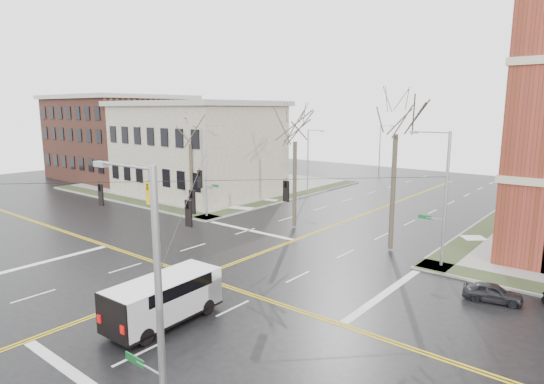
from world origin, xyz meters
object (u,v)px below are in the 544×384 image
Objects in this scene: signal_pole_ne at (443,195)px; cargo_van at (168,295)px; signal_pole_nw at (207,168)px; parked_car_a at (492,292)px; signal_pole_se at (156,318)px; streetlight_north_b at (381,148)px; streetlight_north_a at (309,159)px; tree_nw_far at (190,139)px; tree_nw_near at (295,136)px; tree_ne at (396,126)px.

cargo_van is (-7.85, -16.58, -3.59)m from signal_pole_ne.
signal_pole_nw reaches higher than parked_car_a.
signal_pole_ne is 23.00m from signal_pole_se.
parked_car_a is (26.24, -40.26, -3.94)m from streetlight_north_b.
signal_pole_nw is at bearing -91.05° from streetlight_north_b.
tree_nw_far is at bearing -106.57° from streetlight_north_a.
signal_pole_nw and signal_pole_se have the same top height.
tree_nw_far is at bearing 133.89° from cargo_van.
signal_pole_se is at bearing -60.91° from streetlight_north_a.
signal_pole_se is 1.12× the size of streetlight_north_a.
cargo_van is at bearing -115.34° from signal_pole_ne.
tree_nw_near reaches higher than signal_pole_se.
tree_nw_near is (-18.05, 6.05, 7.72)m from parked_car_a.
streetlight_north_a is 1.30× the size of cargo_van.
parked_car_a is at bearing 77.49° from signal_pole_se.
signal_pole_nw is (-22.64, 0.00, 0.00)m from signal_pole_ne.
signal_pole_se is (0.00, -23.00, 0.00)m from signal_pole_ne.
tree_ne reaches higher than cargo_van.
streetlight_north_b is (0.00, 20.00, 0.00)m from streetlight_north_a.
signal_pole_ne is 18.69m from cargo_van.
signal_pole_se is 36.06m from tree_nw_far.
signal_pole_ne is 1.47× the size of cargo_van.
signal_pole_nw is 36.51m from streetlight_north_b.
tree_nw_near is at bearing 174.82° from tree_ne.
tree_ne reaches higher than signal_pole_se.
streetlight_north_b is 0.78× the size of tree_nw_far.
parked_car_a is 13.22m from tree_ne.
streetlight_north_a is at bearing 73.43° from tree_nw_far.
tree_nw_far is at bearing 160.59° from signal_pole_nw.
signal_pole_nw is 0.88× the size of tree_nw_far.
signal_pole_nw is at bearing -92.32° from streetlight_north_a.
streetlight_north_a is at bearing 119.98° from tree_nw_near.
tree_ne is (9.65, -0.87, 1.08)m from tree_nw_near.
cargo_van is 1.99× the size of parked_car_a.
cargo_van is 0.48× the size of tree_ne.
streetlight_north_a is (-21.97, 16.50, -0.48)m from signal_pole_ne.
streetlight_north_a is 0.78× the size of tree_nw_far.
parked_car_a is at bearing -41.40° from signal_pole_ne.
streetlight_north_a is 0.62× the size of tree_ne.
cargo_van is at bearing -66.88° from streetlight_north_a.
tree_nw_near is 0.88× the size of tree_ne.
streetlight_north_a is 1.00× the size of streetlight_north_b.
tree_nw_near is (-13.78, 2.29, 3.30)m from signal_pole_ne.
tree_ne is (-4.13, 1.41, 4.38)m from signal_pole_ne.
signal_pole_se reaches higher than cargo_van.
cargo_van is 0.54× the size of tree_nw_near.
streetlight_north_b is at bearing 121.05° from signal_pole_ne.
streetlight_north_b is 0.62× the size of tree_ne.
signal_pole_se is 1.12× the size of streetlight_north_b.
tree_nw_near is (8.20, -14.21, 3.78)m from streetlight_north_a.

